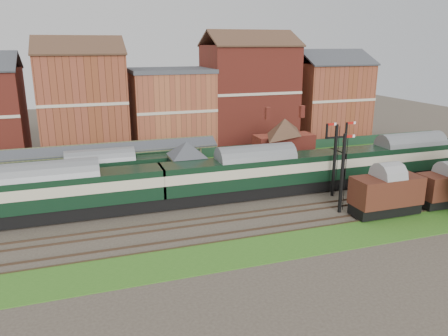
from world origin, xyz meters
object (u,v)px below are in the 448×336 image
object	(u,v)px
semaphore_bracket	(335,155)
goods_van_a	(386,192)
platform_railcar	(101,173)
dmu_train	(255,173)
signal_box	(187,166)

from	to	relation	value
semaphore_bracket	goods_van_a	xyz separation A→B (m)	(1.75, -6.50, -2.31)
semaphore_bracket	platform_railcar	bearing A→B (deg)	159.48
dmu_train	platform_railcar	size ratio (longest dim) A/B	3.41
signal_box	dmu_train	world-z (taller)	signal_box
semaphore_bracket	goods_van_a	world-z (taller)	semaphore_bracket
semaphore_bracket	goods_van_a	bearing A→B (deg)	-74.93
signal_box	goods_van_a	distance (m)	20.80
signal_box	dmu_train	bearing A→B (deg)	-25.61
dmu_train	platform_railcar	distance (m)	17.08
dmu_train	goods_van_a	world-z (taller)	dmu_train
platform_railcar	dmu_train	bearing A→B (deg)	-22.38
signal_box	goods_van_a	bearing A→B (deg)	-36.12
dmu_train	goods_van_a	size ratio (longest dim) A/B	9.04
signal_box	semaphore_bracket	xyz separation A→B (m)	(15.04, -5.75, 1.44)
platform_railcar	goods_van_a	bearing A→B (deg)	-31.00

